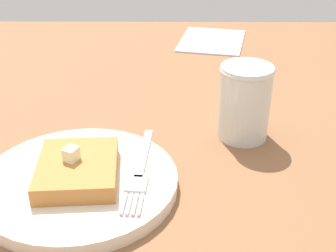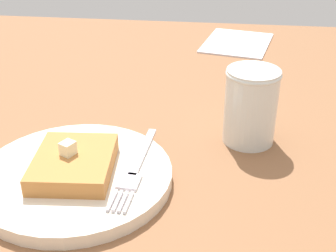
% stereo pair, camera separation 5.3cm
% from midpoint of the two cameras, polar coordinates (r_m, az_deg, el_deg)
% --- Properties ---
extents(table_surface, '(1.28, 1.28, 0.02)m').
position_cam_midpoint_polar(table_surface, '(0.52, -12.24, -8.47)').
color(table_surface, brown).
rests_on(table_surface, ground).
extents(plate, '(0.21, 0.21, 0.01)m').
position_cam_midpoint_polar(plate, '(0.51, -8.35, -6.10)').
color(plate, silver).
rests_on(plate, table_surface).
extents(toast_slice_center, '(0.09, 0.10, 0.02)m').
position_cam_midpoint_polar(toast_slice_center, '(0.50, -8.48, -4.61)').
color(toast_slice_center, '#BE783A').
rests_on(toast_slice_center, plate).
extents(butter_pat_primary, '(0.02, 0.02, 0.01)m').
position_cam_midpoint_polar(butter_pat_primary, '(0.50, -9.17, -2.78)').
color(butter_pat_primary, '#F1F0C3').
rests_on(butter_pat_primary, toast_slice_center).
extents(fork, '(0.03, 0.16, 0.00)m').
position_cam_midpoint_polar(fork, '(0.50, -1.14, -5.59)').
color(fork, silver).
rests_on(fork, plate).
extents(syrup_jar, '(0.07, 0.07, 0.09)m').
position_cam_midpoint_polar(syrup_jar, '(0.58, 12.61, 2.15)').
color(syrup_jar, '#572B0A').
rests_on(syrup_jar, table_surface).
extents(napkin, '(0.15, 0.17, 0.00)m').
position_cam_midpoint_polar(napkin, '(0.94, 10.04, 9.92)').
color(napkin, white).
rests_on(napkin, table_surface).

